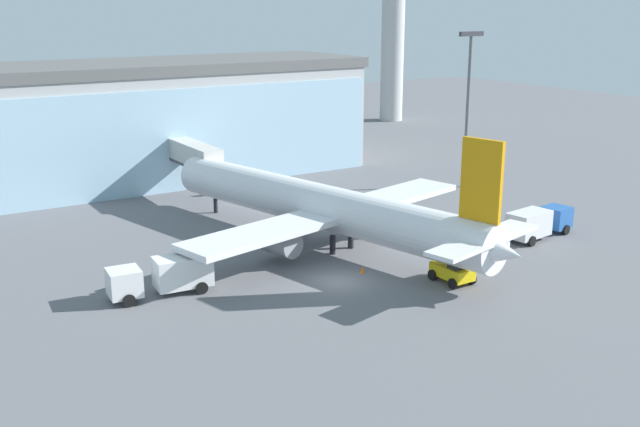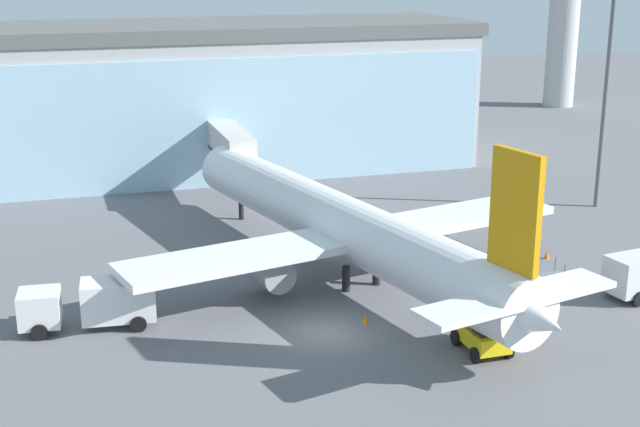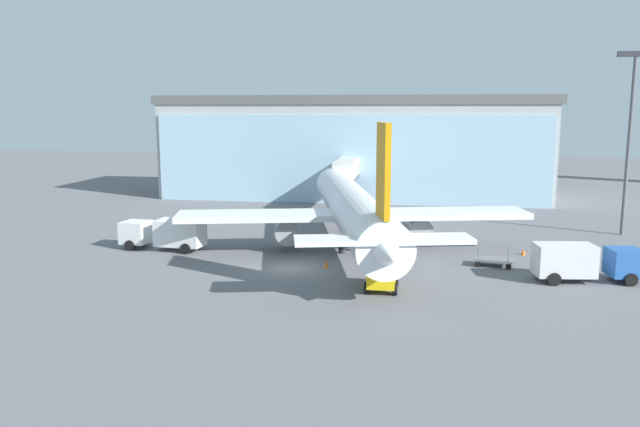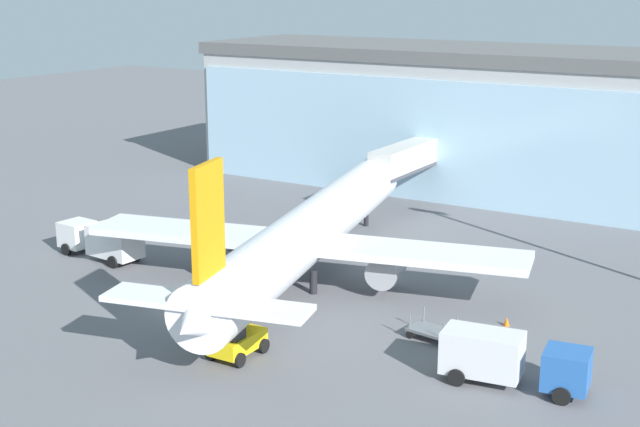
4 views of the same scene
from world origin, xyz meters
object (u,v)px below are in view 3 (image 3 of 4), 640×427
fuel_truck (584,261)px  pushback_tug (382,276)px  apron_light_mast (630,127)px  jet_bridge (347,171)px  catering_truck (166,233)px  baggage_cart (494,260)px  airplane (352,209)px  safety_cone_wingtip (523,252)px  safety_cone_nose (326,264)px

fuel_truck → pushback_tug: (-13.76, -4.49, -0.49)m
apron_light_mast → jet_bridge: bearing=157.5°
catering_truck → baggage_cart: (27.17, -1.13, -0.97)m
fuel_truck → pushback_tug: bearing=-170.2°
airplane → baggage_cart: 12.79m
safety_cone_wingtip → pushback_tug: bearing=-131.8°
catering_truck → safety_cone_nose: size_ratio=13.55×
jet_bridge → fuel_truck: jet_bridge is taller
jet_bridge → baggage_cart: bearing=-151.6°
pushback_tug → safety_cone_wingtip: 16.28m
pushback_tug → fuel_truck: bearing=-72.9°
fuel_truck → pushback_tug: 14.48m
apron_light_mast → safety_cone_wingtip: size_ratio=31.26×
pushback_tug → catering_truck: bearing=63.8°
catering_truck → baggage_cart: 27.21m
safety_cone_wingtip → safety_cone_nose: bearing=-155.9°
jet_bridge → baggage_cart: jet_bridge is taller
jet_bridge → apron_light_mast: bearing=-113.4°
pushback_tug → safety_cone_nose: size_ratio=5.87×
apron_light_mast → fuel_truck: 21.48m
fuel_truck → pushback_tug: size_ratio=2.33×
fuel_truck → airplane: bearing=146.6°
jet_bridge → safety_cone_wingtip: jet_bridge is taller
pushback_tug → safety_cone_wingtip: (10.85, 12.12, -0.70)m
safety_cone_nose → safety_cone_wingtip: size_ratio=1.00×
baggage_cart → safety_cone_wingtip: baggage_cart is taller
airplane → safety_cone_wingtip: bearing=-105.7°
pushback_tug → safety_cone_nose: pushback_tug is taller
apron_light_mast → fuel_truck: (-7.67, -18.01, -8.84)m
safety_cone_nose → safety_cone_wingtip: bearing=24.1°
fuel_truck → safety_cone_wingtip: bearing=102.6°
pushback_tug → safety_cone_nose: bearing=40.4°
pushback_tug → safety_cone_nose: 6.99m
apron_light_mast → safety_cone_nose: size_ratio=31.26×
apron_light_mast → catering_truck: apron_light_mast is taller
pushback_tug → safety_cone_wingtip: pushback_tug is taller
safety_cone_nose → baggage_cart: bearing=11.9°
airplane → fuel_truck: size_ratio=5.04×
safety_cone_wingtip → airplane: bearing=178.2°
apron_light_mast → airplane: size_ratio=0.45×
airplane → safety_cone_wingtip: (14.35, -0.46, -3.14)m
fuel_truck → apron_light_mast: bearing=58.6°
fuel_truck → pushback_tug: fuel_truck is taller
airplane → safety_cone_wingtip: size_ratio=69.09×
baggage_cart → safety_cone_wingtip: size_ratio=5.44×
airplane → apron_light_mast: bearing=-82.1°
jet_bridge → apron_light_mast: 30.94m
apron_light_mast → pushback_tug: size_ratio=5.32×
jet_bridge → pushback_tug: (6.66, -34.13, -3.63)m
airplane → baggage_cart: (11.54, -4.70, -2.91)m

